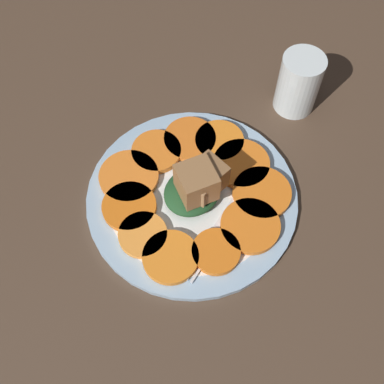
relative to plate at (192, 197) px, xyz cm
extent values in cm
cube|color=#4C3828|center=(0.00, 0.00, -1.52)|extent=(120.00, 120.00, 2.00)
cylinder|color=#99B7D1|center=(0.00, 0.00, -0.02)|extent=(29.74, 29.74, 1.00)
cylinder|color=white|center=(0.00, 0.00, 0.03)|extent=(23.79, 23.79, 1.00)
cylinder|color=orange|center=(-9.04, 0.54, 1.07)|extent=(6.58, 6.58, 0.98)
cylinder|color=orange|center=(-8.78, -4.39, 1.07)|extent=(7.43, 7.43, 0.98)
cylinder|color=orange|center=(-4.18, -8.20, 1.07)|extent=(6.43, 6.43, 0.98)
cylinder|color=orange|center=(1.73, -9.11, 1.07)|extent=(8.11, 8.11, 0.98)
cylinder|color=orange|center=(6.73, -7.05, 1.07)|extent=(8.25, 8.25, 0.98)
cylinder|color=orange|center=(8.49, -1.84, 1.07)|extent=(8.20, 8.20, 0.98)
cylinder|color=orange|center=(9.32, 3.12, 1.07)|extent=(7.26, 7.26, 0.98)
cylinder|color=orange|center=(6.60, 6.58, 1.07)|extent=(7.77, 7.77, 0.98)
cylinder|color=orange|center=(1.64, 8.67, 1.07)|extent=(7.31, 7.31, 0.98)
cylinder|color=orange|center=(-4.07, 8.50, 1.07)|extent=(8.53, 8.53, 0.98)
cylinder|color=orange|center=(-7.36, 4.94, 1.07)|extent=(7.52, 7.52, 0.98)
ellipsoid|color=#1E4723|center=(0.00, 0.00, 1.69)|extent=(8.24, 7.42, 2.22)
cube|color=brown|center=(1.85, -1.17, 4.90)|extent=(4.44, 4.44, 4.20)
cube|color=olive|center=(0.09, -0.81, 5.18)|extent=(6.28, 6.28, 4.77)
cube|color=#9E754C|center=(0.25, -1.26, 4.45)|extent=(3.97, 3.97, 3.30)
cube|color=silver|center=(3.21, -5.09, 0.78)|extent=(12.85, 3.60, 0.40)
cube|color=silver|center=(-3.88, -6.50, 0.78)|extent=(1.98, 2.57, 0.40)
cube|color=silver|center=(-6.94, -8.14, 0.78)|extent=(5.04, 1.30, 0.40)
cube|color=silver|center=(-7.07, -7.48, 0.78)|extent=(5.04, 1.30, 0.40)
cube|color=silver|center=(-7.20, -6.83, 0.78)|extent=(5.04, 1.30, 0.40)
cube|color=silver|center=(-7.33, -6.17, 0.78)|extent=(5.04, 1.30, 0.40)
cylinder|color=silver|center=(23.66, -0.44, 4.34)|extent=(6.43, 6.43, 9.72)
camera|label=1|loc=(-23.78, -22.17, 59.70)|focal=45.00mm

